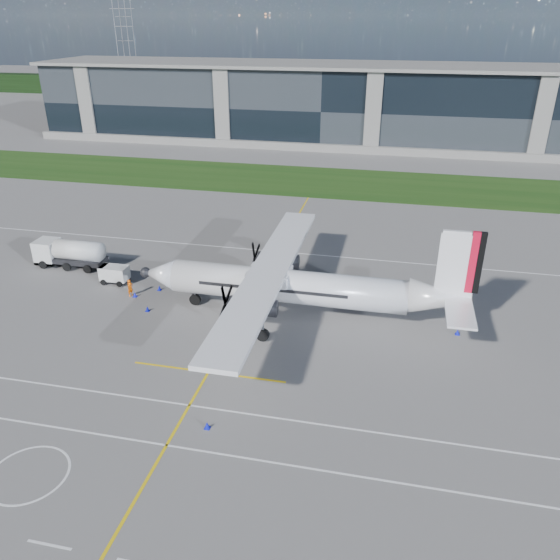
% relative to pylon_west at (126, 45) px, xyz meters
% --- Properties ---
extents(ground, '(400.00, 400.00, 0.00)m').
position_rel_pylon_west_xyz_m(ground, '(80.00, -110.00, -15.00)').
color(ground, slate).
rests_on(ground, ground).
extents(grass_strip, '(400.00, 18.00, 0.04)m').
position_rel_pylon_west_xyz_m(grass_strip, '(80.00, -102.00, -14.98)').
color(grass_strip, '#193D10').
rests_on(grass_strip, ground).
extents(terminal_building, '(120.00, 20.00, 15.00)m').
position_rel_pylon_west_xyz_m(terminal_building, '(80.00, -70.00, -7.50)').
color(terminal_building, black).
rests_on(terminal_building, ground).
extents(tree_line, '(400.00, 6.00, 6.00)m').
position_rel_pylon_west_xyz_m(tree_line, '(80.00, -10.00, -12.00)').
color(tree_line, black).
rests_on(tree_line, ground).
extents(pylon_west, '(9.00, 4.60, 30.00)m').
position_rel_pylon_west_xyz_m(pylon_west, '(0.00, 0.00, 0.00)').
color(pylon_west, gray).
rests_on(pylon_west, ground).
extents(yellow_taxiway_centerline, '(0.20, 70.00, 0.01)m').
position_rel_pylon_west_xyz_m(yellow_taxiway_centerline, '(83.00, -140.00, -14.99)').
color(yellow_taxiway_centerline, yellow).
rests_on(yellow_taxiway_centerline, ground).
extents(white_lane_line, '(90.00, 0.15, 0.01)m').
position_rel_pylon_west_xyz_m(white_lane_line, '(80.00, -164.00, -14.99)').
color(white_lane_line, white).
rests_on(white_lane_line, ground).
extents(turboprop_aircraft, '(29.59, 30.69, 9.21)m').
position_rel_pylon_west_xyz_m(turboprop_aircraft, '(88.14, -146.02, -10.40)').
color(turboprop_aircraft, white).
rests_on(turboprop_aircraft, ground).
extents(fuel_tanker_truck, '(7.96, 2.59, 2.99)m').
position_rel_pylon_west_xyz_m(fuel_tanker_truck, '(61.71, -140.69, -13.51)').
color(fuel_tanker_truck, silver).
rests_on(fuel_tanker_truck, ground).
extents(baggage_tug, '(2.91, 1.75, 1.75)m').
position_rel_pylon_west_xyz_m(baggage_tug, '(68.72, -143.30, -14.13)').
color(baggage_tug, silver).
rests_on(baggage_tug, ground).
extents(ground_crew_person, '(0.81, 0.95, 1.96)m').
position_rel_pylon_west_xyz_m(ground_crew_person, '(71.59, -145.67, -14.02)').
color(ground_crew_person, '#F25907').
rests_on(ground_crew_person, ground).
extents(safety_cone_stbdwing, '(0.36, 0.36, 0.50)m').
position_rel_pylon_west_xyz_m(safety_cone_stbdwing, '(85.00, -130.08, -14.75)').
color(safety_cone_stbdwing, '#0A11B9').
rests_on(safety_cone_stbdwing, ground).
extents(safety_cone_portwing, '(0.36, 0.36, 0.50)m').
position_rel_pylon_west_xyz_m(safety_cone_portwing, '(84.99, -161.95, -14.75)').
color(safety_cone_portwing, '#0A11B9').
rests_on(safety_cone_portwing, ground).
extents(safety_cone_tail, '(0.36, 0.36, 0.50)m').
position_rel_pylon_west_xyz_m(safety_cone_tail, '(101.83, -146.32, -14.75)').
color(safety_cone_tail, '#0A11B9').
rests_on(safety_cone_tail, ground).
extents(safety_cone_fwd, '(0.36, 0.36, 0.50)m').
position_rel_pylon_west_xyz_m(safety_cone_fwd, '(72.05, -145.79, -14.75)').
color(safety_cone_fwd, '#0A11B9').
rests_on(safety_cone_fwd, ground).
extents(safety_cone_nose_port, '(0.36, 0.36, 0.50)m').
position_rel_pylon_west_xyz_m(safety_cone_nose_port, '(74.43, -148.14, -14.75)').
color(safety_cone_nose_port, '#0A11B9').
rests_on(safety_cone_nose_port, ground).
extents(safety_cone_nose_stbd, '(0.36, 0.36, 0.50)m').
position_rel_pylon_west_xyz_m(safety_cone_nose_stbd, '(73.78, -143.96, -14.75)').
color(safety_cone_nose_stbd, '#0A11B9').
rests_on(safety_cone_nose_stbd, ground).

